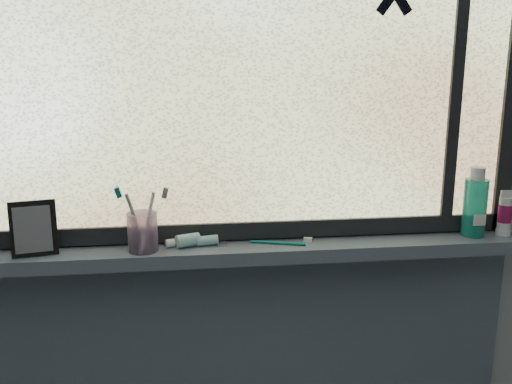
{
  "coord_description": "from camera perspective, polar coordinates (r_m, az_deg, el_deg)",
  "views": [
    {
      "loc": [
        -0.18,
        -0.31,
        1.56
      ],
      "look_at": [
        -0.01,
        1.05,
        1.22
      ],
      "focal_mm": 40.0,
      "sensor_mm": 36.0,
      "label": 1
    }
  ],
  "objects": [
    {
      "name": "toothbrush_lying",
      "position": [
        1.65,
        2.23,
        -5.03
      ],
      "size": [
        0.19,
        0.08,
        0.01
      ],
      "primitive_type": null,
      "rotation": [
        0.0,
        0.0,
        -0.29
      ],
      "color": "#0B6B68",
      "rests_on": "windowsill"
    },
    {
      "name": "cream_tube",
      "position": [
        1.87,
        23.66,
        -1.78
      ],
      "size": [
        0.05,
        0.05,
        0.1
      ],
      "primitive_type": "cylinder",
      "rotation": [
        0.0,
        0.0,
        0.18
      ],
      "color": "silver",
      "rests_on": "windowsill"
    },
    {
      "name": "window_pane",
      "position": [
        1.61,
        -0.65,
        12.81
      ],
      "size": [
        1.5,
        0.01,
        1.0
      ],
      "primitive_type": "cube",
      "color": "silver",
      "rests_on": "wall_back"
    },
    {
      "name": "frame_mullion",
      "position": [
        1.77,
        19.49,
        12.13
      ],
      "size": [
        0.03,
        0.03,
        1.0
      ],
      "primitive_type": "cube",
      "color": "black",
      "rests_on": "wall_back"
    },
    {
      "name": "windowsill",
      "position": [
        1.65,
        -0.39,
        -5.93
      ],
      "size": [
        1.62,
        0.14,
        0.04
      ],
      "primitive_type": "cube",
      "color": "#4F596A",
      "rests_on": "wall_back"
    },
    {
      "name": "toothpaste_tube",
      "position": [
        1.63,
        -6.06,
        -4.8
      ],
      "size": [
        0.21,
        0.1,
        0.04
      ],
      "primitive_type": null,
      "rotation": [
        0.0,
        0.0,
        0.29
      ],
      "color": "white",
      "rests_on": "windowsill"
    },
    {
      "name": "vanity_mirror",
      "position": [
        1.65,
        -21.35,
        -3.4
      ],
      "size": [
        0.13,
        0.08,
        0.15
      ],
      "primitive_type": "cube",
      "rotation": [
        0.0,
        0.0,
        0.2
      ],
      "color": "black",
      "rests_on": "windowsill"
    },
    {
      "name": "wall_back",
      "position": [
        1.66,
        -0.71,
        3.1
      ],
      "size": [
        3.0,
        0.01,
        2.5
      ],
      "primitive_type": "cube",
      "color": "#9EA3A8",
      "rests_on": "ground"
    },
    {
      "name": "toothbrush_cup",
      "position": [
        1.61,
        -11.27,
        -3.94
      ],
      "size": [
        0.09,
        0.09,
        0.11
      ],
      "primitive_type": "cylinder",
      "rotation": [
        0.0,
        0.0,
        0.06
      ],
      "color": "#B38EBC",
      "rests_on": "windowsill"
    },
    {
      "name": "mouthwash_bottle",
      "position": [
        1.82,
        21.07,
        -0.91
      ],
      "size": [
        0.08,
        0.08,
        0.17
      ],
      "primitive_type": "cylinder",
      "rotation": [
        0.0,
        0.0,
        -0.18
      ],
      "color": "teal",
      "rests_on": "windowsill"
    },
    {
      "name": "frame_bottom",
      "position": [
        1.68,
        -0.59,
        -3.78
      ],
      "size": [
        1.6,
        0.03,
        0.05
      ],
      "primitive_type": "cube",
      "color": "black",
      "rests_on": "windowsill"
    }
  ]
}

